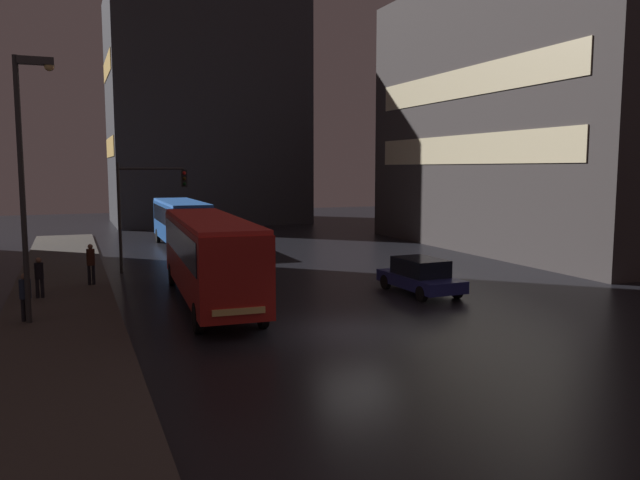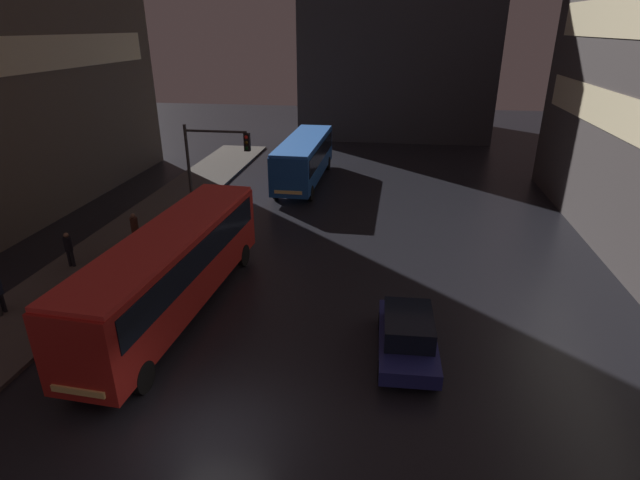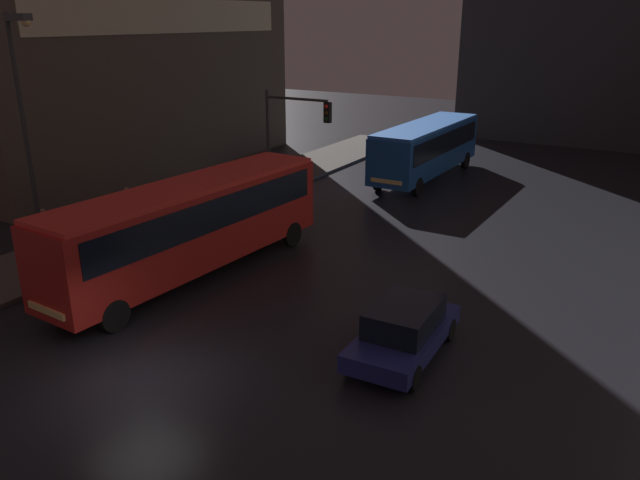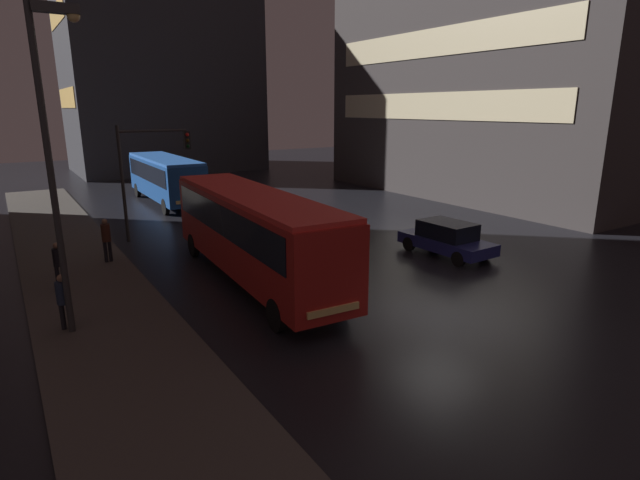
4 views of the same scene
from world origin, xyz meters
name	(u,v)px [view 4 (image 4 of 4)]	position (x,y,z in m)	size (l,w,h in m)	color
ground_plane	(439,315)	(0.00, 0.00, 0.00)	(120.00, 120.00, 0.00)	black
sidewalk_left	(81,276)	(-9.00, 10.00, 0.07)	(4.00, 48.00, 0.15)	#47423D
building_right_block	(485,73)	(19.41, 15.19, 8.81)	(10.07, 24.01, 17.62)	#383333
building_far_backdrop	(160,64)	(4.21, 43.74, 10.70)	(18.07, 12.00, 21.40)	#2D2D33
bus_near	(253,227)	(-3.51, 6.12, 2.10)	(3.04, 11.79, 3.40)	#AD1E19
bus_far	(165,175)	(-1.68, 23.82, 1.94)	(2.64, 10.44, 3.15)	#194793
car_taxi	(447,238)	(5.18, 4.67, 0.77)	(2.02, 4.34, 1.51)	navy
pedestrian_near	(63,297)	(-10.05, 4.93, 1.13)	(0.51, 0.51, 1.65)	black
pedestrian_mid	(58,261)	(-9.78, 8.94, 1.10)	(0.38, 0.38, 1.64)	black
pedestrian_far	(106,237)	(-7.77, 11.22, 1.23)	(0.36, 0.36, 1.82)	black
traffic_light_main	(148,162)	(-4.96, 14.74, 3.82)	(3.48, 0.35, 5.59)	#2D2D2D
street_lamp_sidewalk	(54,128)	(-9.74, 4.66, 5.84)	(1.25, 0.36, 8.77)	#2D2D2D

